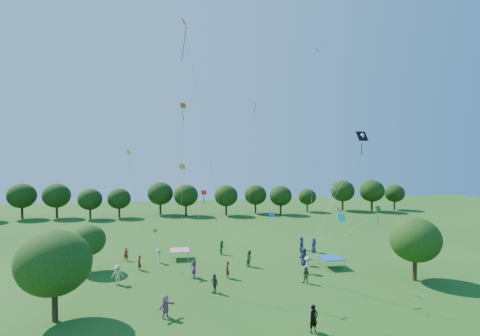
# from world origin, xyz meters

# --- Properties ---
(near_tree_west) EXTENTS (5.35, 5.35, 6.76)m
(near_tree_west) POSITION_xyz_m (-14.73, 8.80, 4.34)
(near_tree_west) COLOR #422B19
(near_tree_west) RESTS_ON ground
(near_tree_north) EXTENTS (3.62, 3.62, 4.90)m
(near_tree_north) POSITION_xyz_m (-14.99, 20.87, 3.26)
(near_tree_north) COLOR #422B19
(near_tree_north) RESTS_ON ground
(near_tree_east) EXTENTS (4.80, 4.80, 6.14)m
(near_tree_east) POSITION_xyz_m (16.99, 12.29, 3.97)
(near_tree_east) COLOR #422B19
(near_tree_east) RESTS_ON ground
(treeline) EXTENTS (88.01, 8.77, 6.77)m
(treeline) POSITION_xyz_m (-1.73, 55.43, 4.09)
(treeline) COLOR #422B19
(treeline) RESTS_ON ground
(tent_red_stripe) EXTENTS (2.20, 2.20, 1.10)m
(tent_red_stripe) POSITION_xyz_m (-5.47, 23.83, 1.04)
(tent_red_stripe) COLOR red
(tent_red_stripe) RESTS_ON ground
(tent_blue) EXTENTS (2.20, 2.20, 1.10)m
(tent_blue) POSITION_xyz_m (10.69, 17.53, 1.04)
(tent_blue) COLOR #194AA3
(tent_blue) RESTS_ON ground
(man_in_black) EXTENTS (0.84, 0.69, 1.93)m
(man_in_black) POSITION_xyz_m (3.36, 3.86, 0.97)
(man_in_black) COLOR black
(man_in_black) RESTS_ON ground
(crowd_person_0) EXTENTS (1.07, 0.87, 1.91)m
(crowd_person_0) POSITION_xyz_m (8.04, 18.92, 0.95)
(crowd_person_0) COLOR navy
(crowd_person_0) RESTS_ON ground
(crowd_person_1) EXTENTS (0.59, 0.40, 1.52)m
(crowd_person_1) POSITION_xyz_m (-11.55, 24.09, 0.76)
(crowd_person_1) COLOR maroon
(crowd_person_1) RESTS_ON ground
(crowd_person_2) EXTENTS (0.95, 0.99, 1.81)m
(crowd_person_2) POSITION_xyz_m (2.05, 19.43, 0.90)
(crowd_person_2) COLOR #296129
(crowd_person_2) RESTS_ON ground
(crowd_person_3) EXTENTS (0.76, 1.14, 1.60)m
(crowd_person_3) POSITION_xyz_m (-7.83, 22.48, 0.80)
(crowd_person_3) COLOR #C2B39B
(crowd_person_3) RESTS_ON ground
(crowd_person_4) EXTENTS (0.88, 1.09, 1.70)m
(crowd_person_4) POSITION_xyz_m (-2.59, 12.37, 0.85)
(crowd_person_4) COLOR #473D39
(crowd_person_4) RESTS_ON ground
(crowd_person_5) EXTENTS (1.59, 1.51, 1.73)m
(crowd_person_5) POSITION_xyz_m (-6.73, 7.91, 0.87)
(crowd_person_5) COLOR #A86286
(crowd_person_5) RESTS_ON ground
(crowd_person_6) EXTENTS (1.03, 0.89, 1.84)m
(crowd_person_6) POSITION_xyz_m (11.14, 23.93, 0.92)
(crowd_person_6) COLOR navy
(crowd_person_6) RESTS_ON ground
(crowd_person_7) EXTENTS (0.52, 0.67, 1.58)m
(crowd_person_7) POSITION_xyz_m (-9.74, 20.23, 0.79)
(crowd_person_7) COLOR maroon
(crowd_person_7) RESTS_ON ground
(crowd_person_8) EXTENTS (0.86, 0.84, 1.59)m
(crowd_person_8) POSITION_xyz_m (6.23, 13.24, 0.79)
(crowd_person_8) COLOR #275C2D
(crowd_person_8) RESTS_ON ground
(crowd_person_9) EXTENTS (1.25, 0.64, 1.85)m
(crowd_person_9) POSITION_xyz_m (-11.34, 16.14, 0.93)
(crowd_person_9) COLOR #B8AF93
(crowd_person_9) RESTS_ON ground
(crowd_person_10) EXTENTS (0.51, 1.06, 1.77)m
(crowd_person_10) POSITION_xyz_m (8.75, 21.75, 0.89)
(crowd_person_10) COLOR #3B312F
(crowd_person_10) RESTS_ON ground
(crowd_person_11) EXTENTS (0.69, 1.69, 1.78)m
(crowd_person_11) POSITION_xyz_m (-4.20, 16.65, 0.89)
(crowd_person_11) COLOR #824C7A
(crowd_person_11) RESTS_ON ground
(crowd_person_12) EXTENTS (0.82, 0.93, 1.67)m
(crowd_person_12) POSITION_xyz_m (10.06, 25.40, 0.83)
(crowd_person_12) COLOR navy
(crowd_person_12) RESTS_ON ground
(crowd_person_13) EXTENTS (0.63, 0.75, 1.71)m
(crowd_person_13) POSITION_xyz_m (-0.91, 16.06, 0.85)
(crowd_person_13) COLOR maroon
(crowd_person_13) RESTS_ON ground
(crowd_person_14) EXTENTS (0.56, 0.89, 1.69)m
(crowd_person_14) POSITION_xyz_m (-0.31, 25.00, 0.84)
(crowd_person_14) COLOR #265A2D
(crowd_person_14) RESTS_ON ground
(crowd_person_15) EXTENTS (1.23, 1.11, 1.76)m
(crowd_person_15) POSITION_xyz_m (7.39, 16.09, 0.88)
(crowd_person_15) COLOR beige
(crowd_person_15) RESTS_ON ground
(pirate_kite) EXTENTS (8.36, 3.25, 13.24)m
(pirate_kite) POSITION_xyz_m (11.94, 13.76, 13.73)
(pirate_kite) COLOR black
(red_high_kite) EXTENTS (4.58, 0.66, 23.09)m
(red_high_kite) POSITION_xyz_m (-4.27, 14.01, 19.37)
(red_high_kite) COLOR red
(small_kite_0) EXTENTS (1.01, 1.03, 16.68)m
(small_kite_0) POSITION_xyz_m (2.42, 19.77, 13.79)
(small_kite_0) COLOR #F70E41
(small_kite_1) EXTENTS (3.04, 4.13, 9.73)m
(small_kite_1) POSITION_xyz_m (-5.35, 26.43, 9.56)
(small_kite_1) COLOR #F7A30D
(small_kite_2) EXTENTS (1.16, 1.70, 2.93)m
(small_kite_2) POSITION_xyz_m (-8.17, 20.96, 3.72)
(small_kite_2) COLOR #C98711
(small_kite_3) EXTENTS (6.58, 2.16, 5.52)m
(small_kite_3) POSITION_xyz_m (14.44, 16.02, 5.81)
(small_kite_3) COLOR #157716
(small_kite_4) EXTENTS (0.71, 0.93, 3.60)m
(small_kite_4) POSITION_xyz_m (-1.22, 23.06, 4.34)
(small_kite_4) COLOR #1522D5
(small_kite_5) EXTENTS (1.35, 4.87, 6.45)m
(small_kite_5) POSITION_xyz_m (7.67, 10.31, 6.58)
(small_kite_5) COLOR #631A9C
(small_kite_6) EXTENTS (1.40, 2.64, 7.87)m
(small_kite_6) POSITION_xyz_m (9.74, 15.74, 7.96)
(small_kite_6) COLOR white
(small_kite_7) EXTENTS (2.10, 3.93, 5.73)m
(small_kite_7) POSITION_xyz_m (8.27, 10.69, 6.22)
(small_kite_7) COLOR #0ED7BC
(small_kite_8) EXTENTS (2.12, 0.40, 7.73)m
(small_kite_8) POSITION_xyz_m (-3.71, 13.21, 7.56)
(small_kite_8) COLOR red
(small_kite_9) EXTENTS (0.72, 2.76, 15.92)m
(small_kite_9) POSITION_xyz_m (-5.23, 15.77, 13.76)
(small_kite_9) COLOR #E3570B
(small_kite_10) EXTENTS (1.90, 2.34, 11.47)m
(small_kite_10) POSITION_xyz_m (-10.39, 20.39, 10.49)
(small_kite_10) COLOR #EAFF16
(small_kite_11) EXTENTS (1.40, 4.85, 19.71)m
(small_kite_11) POSITION_xyz_m (6.01, 10.86, 14.13)
(small_kite_11) COLOR #37911A
(small_kite_12) EXTENTS (3.32, 0.71, 3.48)m
(small_kite_12) POSITION_xyz_m (6.43, 26.05, 4.32)
(small_kite_12) COLOR blue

